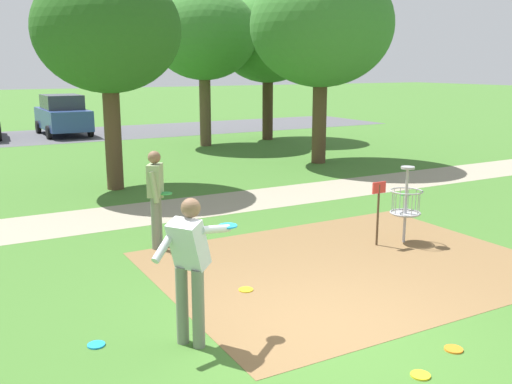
{
  "coord_description": "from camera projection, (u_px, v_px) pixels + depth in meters",
  "views": [
    {
      "loc": [
        -3.85,
        -5.12,
        3.12
      ],
      "look_at": [
        0.85,
        3.3,
        1.0
      ],
      "focal_mm": 40.28,
      "sensor_mm": 36.0,
      "label": 1
    }
  ],
  "objects": [
    {
      "name": "frisbee_far_left",
      "position": [
        420.0,
        375.0,
        5.9
      ],
      "size": [
        0.2,
        0.2,
        0.02
      ],
      "primitive_type": "cylinder",
      "color": "gold",
      "rests_on": "ground"
    },
    {
      "name": "parking_lot_strip",
      "position": [
        35.0,
        137.0,
        25.79
      ],
      "size": [
        36.0,
        6.0,
        0.01
      ],
      "primitive_type": "cube",
      "color": "#4C4C51",
      "rests_on": "ground"
    },
    {
      "name": "frisbee_near_basket",
      "position": [
        454.0,
        349.0,
        6.44
      ],
      "size": [
        0.21,
        0.21,
        0.02
      ],
      "primitive_type": "cylinder",
      "color": "orange",
      "rests_on": "ground"
    },
    {
      "name": "dirt_tee_pad",
      "position": [
        348.0,
        265.0,
        9.21
      ],
      "size": [
        5.97,
        4.65,
        0.01
      ],
      "primitive_type": "cube",
      "color": "brown",
      "rests_on": "ground"
    },
    {
      "name": "tree_mid_center",
      "position": [
        322.0,
        26.0,
        18.01
      ],
      "size": [
        4.52,
        4.52,
        6.29
      ],
      "color": "#4C3823",
      "rests_on": "ground"
    },
    {
      "name": "ground_plane",
      "position": [
        328.0,
        332.0,
        6.87
      ],
      "size": [
        160.0,
        160.0,
        0.0
      ],
      "primitive_type": "plane",
      "color": "#3D6B28"
    },
    {
      "name": "gravel_path",
      "position": [
        149.0,
        213.0,
        12.47
      ],
      "size": [
        40.0,
        1.97,
        0.0
      ],
      "primitive_type": "cube",
      "color": "gray",
      "rests_on": "ground"
    },
    {
      "name": "frisbee_scattered_a",
      "position": [
        405.0,
        194.0,
        14.2
      ],
      "size": [
        0.25,
        0.25,
        0.02
      ],
      "primitive_type": "cylinder",
      "color": "green",
      "rests_on": "ground"
    },
    {
      "name": "disc_golf_basket",
      "position": [
        403.0,
        202.0,
        10.21
      ],
      "size": [
        0.98,
        0.58,
        1.39
      ],
      "color": "#9E9EA3",
      "rests_on": "ground"
    },
    {
      "name": "frisbee_far_right",
      "position": [
        246.0,
        290.0,
        8.15
      ],
      "size": [
        0.21,
        0.21,
        0.02
      ],
      "primitive_type": "cylinder",
      "color": "gold",
      "rests_on": "ground"
    },
    {
      "name": "tree_near_right",
      "position": [
        268.0,
        39.0,
        24.04
      ],
      "size": [
        4.33,
        4.33,
        6.1
      ],
      "color": "#422D1E",
      "rests_on": "ground"
    },
    {
      "name": "tree_near_left",
      "position": [
        107.0,
        31.0,
        14.06
      ],
      "size": [
        3.62,
        3.62,
        5.53
      ],
      "color": "#4C3823",
      "rests_on": "ground"
    },
    {
      "name": "frisbee_mid_grass",
      "position": [
        96.0,
        345.0,
        6.54
      ],
      "size": [
        0.2,
        0.2,
        0.02
      ],
      "primitive_type": "cylinder",
      "color": "#1E93DB",
      "rests_on": "ground"
    },
    {
      "name": "player_waiting_left",
      "position": [
        190.0,
        262.0,
        6.38
      ],
      "size": [
        1.15,
        0.54,
        1.71
      ],
      "color": "slate",
      "rests_on": "ground"
    },
    {
      "name": "player_foreground_watching",
      "position": [
        156.0,
        193.0,
        9.91
      ],
      "size": [
        0.45,
        0.48,
        1.71
      ],
      "color": "slate",
      "rests_on": "ground"
    },
    {
      "name": "parked_car_center_right",
      "position": [
        63.0,
        115.0,
        26.34
      ],
      "size": [
        2.02,
        4.22,
        1.84
      ],
      "color": "#2D4784",
      "rests_on": "ground"
    },
    {
      "name": "tree_mid_left",
      "position": [
        204.0,
        34.0,
        22.08
      ],
      "size": [
        4.14,
        4.14,
        6.1
      ],
      "color": "brown",
      "rests_on": "ground"
    }
  ]
}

